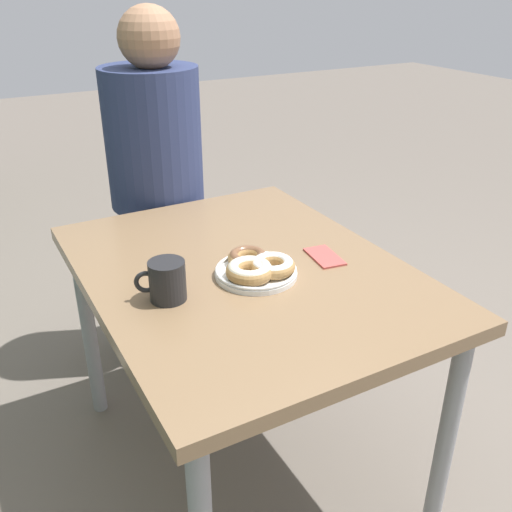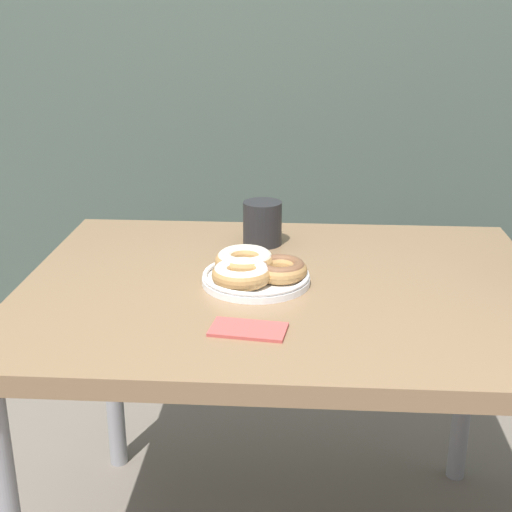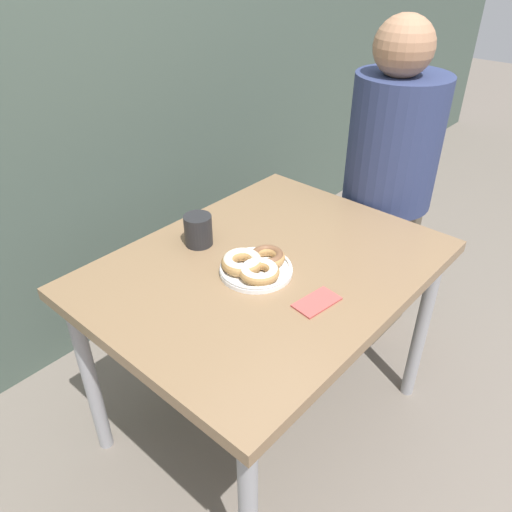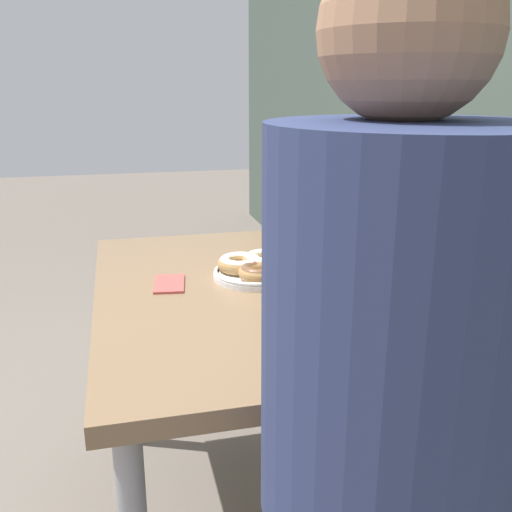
{
  "view_description": "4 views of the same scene",
  "coord_description": "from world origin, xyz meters",
  "px_view_note": "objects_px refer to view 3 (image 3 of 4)",
  "views": [
    {
      "loc": [
        -1.26,
        0.86,
        1.47
      ],
      "look_at": [
        -0.06,
        0.2,
        0.79
      ],
      "focal_mm": 40.0,
      "sensor_mm": 36.0,
      "label": 1
    },
    {
      "loc": [
        0.03,
        -1.17,
        1.29
      ],
      "look_at": [
        -0.06,
        0.2,
        0.79
      ],
      "focal_mm": 50.0,
      "sensor_mm": 36.0,
      "label": 2
    },
    {
      "loc": [
        -1.0,
        -0.63,
        1.61
      ],
      "look_at": [
        -0.06,
        0.2,
        0.79
      ],
      "focal_mm": 35.0,
      "sensor_mm": 36.0,
      "label": 3
    },
    {
      "loc": [
        1.32,
        -0.14,
        1.22
      ],
      "look_at": [
        -0.06,
        0.2,
        0.79
      ],
      "focal_mm": 40.0,
      "sensor_mm": 36.0,
      "label": 4
    }
  ],
  "objects_px": {
    "dining_table": "(267,283)",
    "donut_plate": "(255,265)",
    "person_figure": "(389,182)",
    "coffee_mug": "(198,230)",
    "napkin": "(317,302)"
  },
  "relations": [
    {
      "from": "dining_table",
      "to": "donut_plate",
      "type": "xyz_separation_m",
      "value": [
        -0.06,
        -0.01,
        0.11
      ]
    },
    {
      "from": "napkin",
      "to": "dining_table",
      "type": "bearing_deg",
      "value": 76.15
    },
    {
      "from": "dining_table",
      "to": "coffee_mug",
      "type": "relative_size",
      "value": 8.76
    },
    {
      "from": "dining_table",
      "to": "napkin",
      "type": "bearing_deg",
      "value": -103.85
    },
    {
      "from": "person_figure",
      "to": "napkin",
      "type": "distance_m",
      "value": 0.83
    },
    {
      "from": "coffee_mug",
      "to": "person_figure",
      "type": "xyz_separation_m",
      "value": [
        0.81,
        -0.26,
        -0.03
      ]
    },
    {
      "from": "dining_table",
      "to": "donut_plate",
      "type": "bearing_deg",
      "value": -174.38
    },
    {
      "from": "donut_plate",
      "to": "person_figure",
      "type": "distance_m",
      "value": 0.81
    },
    {
      "from": "donut_plate",
      "to": "coffee_mug",
      "type": "relative_size",
      "value": 1.91
    },
    {
      "from": "coffee_mug",
      "to": "dining_table",
      "type": "bearing_deg",
      "value": -76.47
    },
    {
      "from": "donut_plate",
      "to": "napkin",
      "type": "distance_m",
      "value": 0.23
    },
    {
      "from": "dining_table",
      "to": "coffee_mug",
      "type": "xyz_separation_m",
      "value": [
        -0.06,
        0.25,
        0.13
      ]
    },
    {
      "from": "donut_plate",
      "to": "napkin",
      "type": "relative_size",
      "value": 1.66
    },
    {
      "from": "donut_plate",
      "to": "person_figure",
      "type": "height_order",
      "value": "person_figure"
    },
    {
      "from": "coffee_mug",
      "to": "donut_plate",
      "type": "bearing_deg",
      "value": -90.85
    }
  ]
}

